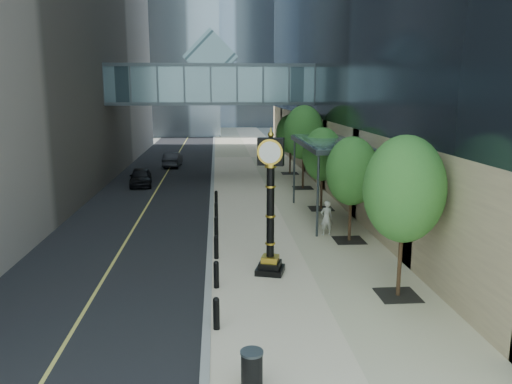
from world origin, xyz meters
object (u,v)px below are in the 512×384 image
at_px(pedestrian, 326,218).
at_px(car_near, 141,177).
at_px(street_clock, 270,214).
at_px(car_far, 173,159).
at_px(trash_bin, 252,371).

relative_size(pedestrian, car_near, 0.44).
distance_m(street_clock, car_near, 20.69).
relative_size(street_clock, car_far, 1.36).
bearing_deg(car_near, car_far, 74.32).
bearing_deg(car_far, car_near, 83.63).
xyz_separation_m(street_clock, pedestrian, (3.31, 4.97, -1.52)).
relative_size(street_clock, car_near, 1.41).
bearing_deg(pedestrian, car_far, -77.51).
relative_size(car_near, car_far, 0.97).
bearing_deg(pedestrian, trash_bin, 60.69).
distance_m(pedestrian, car_near, 17.95).
relative_size(trash_bin, car_near, 0.23).
xyz_separation_m(trash_bin, car_far, (-4.93, 36.21, 0.18)).
height_order(trash_bin, car_far, car_far).
bearing_deg(street_clock, pedestrian, 72.58).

